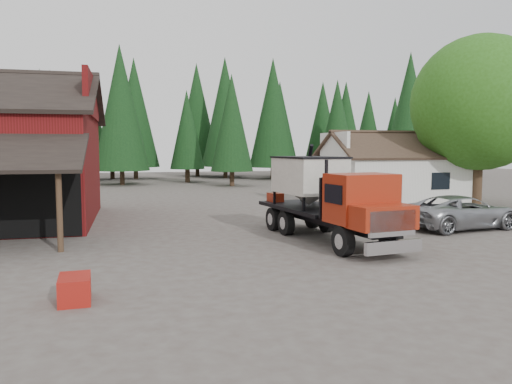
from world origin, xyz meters
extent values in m
plane|color=#4A403A|center=(0.00, 0.00, 0.00)|extent=(120.00, 120.00, 0.00)
cube|color=#621012|center=(-5.00, 10.00, 6.00)|extent=(0.25, 7.00, 2.00)
cylinder|color=#382619|center=(-5.60, 2.10, 1.40)|extent=(0.20, 0.20, 2.80)
cube|color=silver|center=(13.00, 13.00, 1.50)|extent=(8.00, 6.00, 3.00)
cube|color=#38281E|center=(13.00, 11.50, 3.75)|extent=(8.60, 3.42, 1.80)
cube|color=#38281E|center=(13.00, 14.50, 3.75)|extent=(8.60, 3.42, 1.80)
cube|color=silver|center=(9.00, 13.00, 3.75)|extent=(0.20, 4.20, 1.50)
cube|color=silver|center=(17.00, 13.00, 3.75)|extent=(0.20, 4.20, 1.50)
cube|color=#38281E|center=(11.50, 9.98, 1.00)|extent=(0.90, 0.06, 2.00)
cube|color=black|center=(14.50, 9.98, 1.60)|extent=(1.20, 0.06, 1.00)
cylinder|color=#382619|center=(17.00, 10.00, 1.60)|extent=(0.60, 0.60, 3.20)
sphere|color=#265513|center=(17.00, 10.00, 6.20)|extent=(8.00, 8.00, 8.00)
sphere|color=#265513|center=(15.80, 10.80, 5.00)|extent=(4.40, 4.40, 4.40)
sphere|color=#265513|center=(18.00, 9.20, 5.30)|extent=(4.80, 4.80, 4.80)
cylinder|color=#382619|center=(6.00, 30.00, 0.80)|extent=(0.44, 0.44, 1.60)
cone|color=black|center=(6.00, 30.00, 5.90)|extent=(3.96, 3.96, 9.00)
cylinder|color=#382619|center=(22.00, 26.00, 0.80)|extent=(0.44, 0.44, 1.60)
cone|color=black|center=(22.00, 26.00, 6.90)|extent=(4.84, 4.84, 11.00)
cylinder|color=#382619|center=(-4.00, 34.00, 0.80)|extent=(0.44, 0.44, 1.60)
cone|color=black|center=(-4.00, 34.00, 7.40)|extent=(5.28, 5.28, 12.00)
cylinder|color=black|center=(3.44, -0.90, 0.49)|extent=(0.45, 1.02, 0.98)
cylinder|color=black|center=(5.30, -0.64, 0.49)|extent=(0.45, 1.02, 0.98)
cylinder|color=black|center=(2.85, 3.36, 0.49)|extent=(0.45, 1.02, 0.98)
cylinder|color=black|center=(4.71, 3.61, 0.49)|extent=(0.45, 1.02, 0.98)
cylinder|color=black|center=(2.67, 4.60, 0.49)|extent=(0.45, 1.02, 0.98)
cylinder|color=black|center=(4.54, 4.86, 0.49)|extent=(0.45, 1.02, 0.98)
cube|color=black|center=(3.98, 2.07, 0.85)|extent=(2.04, 7.76, 0.36)
cube|color=silver|center=(4.56, -2.14, 0.49)|extent=(2.06, 0.44, 0.40)
cube|color=silver|center=(4.55, -2.06, 1.21)|extent=(1.70, 0.32, 0.81)
cube|color=maroon|center=(4.48, -1.52, 1.34)|extent=(2.15, 1.43, 0.76)
cube|color=maroon|center=(4.31, -0.37, 1.83)|extent=(2.34, 1.80, 1.66)
cube|color=black|center=(4.41, -1.08, 2.10)|extent=(1.87, 0.33, 0.81)
cylinder|color=black|center=(3.32, 0.30, 2.33)|extent=(0.14, 0.14, 1.61)
cube|color=black|center=(4.19, 0.52, 1.79)|extent=(2.19, 0.41, 1.43)
cube|color=black|center=(3.80, 3.31, 1.09)|extent=(2.98, 5.46, 0.14)
cube|color=beige|center=(3.80, 3.31, 2.42)|extent=(2.45, 3.21, 1.43)
cone|color=beige|center=(3.80, 3.31, 1.52)|extent=(2.22, 2.22, 0.63)
cube|color=black|center=(3.80, 3.31, 3.15)|extent=(2.55, 3.31, 0.07)
cylinder|color=black|center=(4.16, 4.62, 2.33)|extent=(0.40, 1.98, 2.73)
cube|color=maroon|center=(2.97, 5.36, 1.34)|extent=(0.63, 0.78, 0.40)
cylinder|color=silver|center=(5.25, 0.35, 0.76)|extent=(0.62, 0.96, 0.50)
imported|color=#9A9CA1|center=(10.77, 3.00, 0.73)|extent=(5.58, 3.16, 1.47)
cube|color=maroon|center=(-4.54, -3.90, 0.30)|extent=(0.77, 1.14, 0.60)
camera|label=1|loc=(-3.25, -15.76, 3.51)|focal=35.00mm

